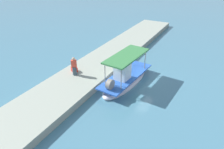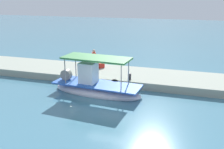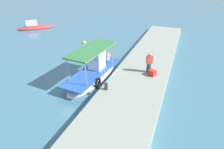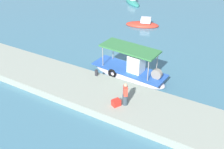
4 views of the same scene
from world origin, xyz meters
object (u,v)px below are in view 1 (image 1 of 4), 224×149
(main_fishing_boat, at_px, (125,78))
(cargo_crate, at_px, (74,69))
(fisherman_near_bollard, at_px, (74,67))
(mooring_bollard, at_px, (116,62))

(main_fishing_boat, distance_m, cargo_crate, 4.61)
(cargo_crate, bearing_deg, fisherman_near_bollard, 40.68)
(fisherman_near_bollard, height_order, mooring_bollard, fisherman_near_bollard)
(main_fishing_boat, bearing_deg, fisherman_near_bollard, -67.74)
(fisherman_near_bollard, height_order, cargo_crate, fisherman_near_bollard)
(mooring_bollard, xyz_separation_m, cargo_crate, (3.15, -2.52, -0.03))
(mooring_bollard, distance_m, cargo_crate, 4.04)
(mooring_bollard, bearing_deg, cargo_crate, -38.64)
(main_fishing_boat, bearing_deg, mooring_bollard, -135.47)
(main_fishing_boat, height_order, cargo_crate, main_fishing_boat)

